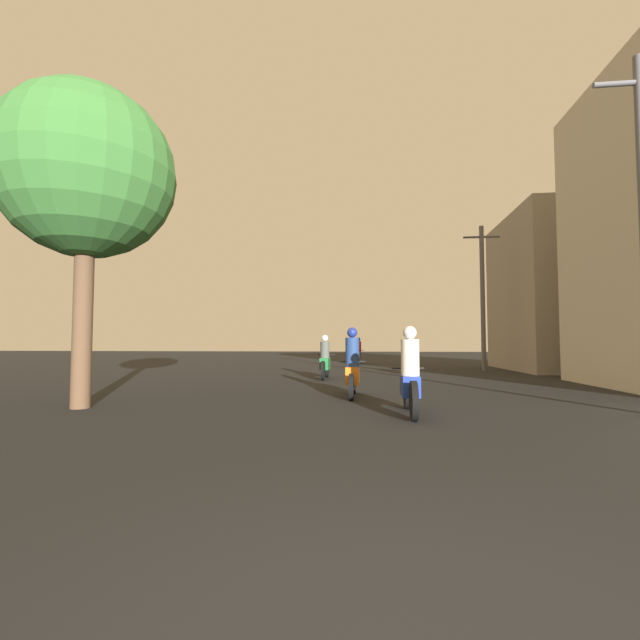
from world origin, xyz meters
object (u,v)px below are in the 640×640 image
at_px(building_right_far, 571,292).
at_px(utility_pole_far, 483,294).
at_px(motorcycle_white, 409,359).
at_px(motorcycle_black, 359,353).
at_px(motorcycle_blue, 410,379).
at_px(motorcycle_red, 407,356).
at_px(street_tree, 87,174).
at_px(motorcycle_green, 325,361).
at_px(motorcycle_orange, 352,369).

height_order(building_right_far, utility_pole_far, building_right_far).
bearing_deg(motorcycle_white, motorcycle_black, 107.47).
height_order(motorcycle_blue, motorcycle_red, motorcycle_blue).
bearing_deg(motorcycle_black, motorcycle_red, -60.51).
distance_m(motorcycle_black, street_tree, 19.07).
distance_m(motorcycle_green, motorcycle_black, 10.79).
xyz_separation_m(building_right_far, street_tree, (-14.86, -13.18, 1.02)).
relative_size(motorcycle_orange, motorcycle_green, 0.97).
relative_size(motorcycle_blue, motorcycle_red, 0.99).
xyz_separation_m(building_right_far, utility_pole_far, (-4.21, -1.05, -0.16)).
bearing_deg(motorcycle_green, street_tree, -118.84).
xyz_separation_m(motorcycle_orange, building_right_far, (9.69, 10.83, 2.94)).
bearing_deg(motorcycle_blue, motorcycle_orange, 120.73).
relative_size(motorcycle_blue, utility_pole_far, 0.29).
bearing_deg(building_right_far, motorcycle_blue, -123.04).
distance_m(motorcycle_white, utility_pole_far, 4.85).
relative_size(motorcycle_green, motorcycle_black, 0.92).
relative_size(motorcycle_green, motorcycle_white, 1.01).
bearing_deg(motorcycle_black, motorcycle_blue, -88.34).
distance_m(motorcycle_orange, building_right_far, 14.82).
bearing_deg(street_tree, motorcycle_green, 61.00).
relative_size(motorcycle_blue, motorcycle_white, 0.99).
xyz_separation_m(motorcycle_blue, motorcycle_white, (0.90, 10.30, -0.03)).
height_order(motorcycle_red, motorcycle_black, motorcycle_black).
height_order(motorcycle_black, street_tree, street_tree).
bearing_deg(utility_pole_far, motorcycle_red, 150.14).
distance_m(motorcycle_green, motorcycle_white, 4.39).
height_order(motorcycle_blue, utility_pole_far, utility_pole_far).
bearing_deg(motorcycle_orange, motorcycle_white, 85.30).
xyz_separation_m(motorcycle_white, motorcycle_black, (-2.26, 7.70, 0.04)).
bearing_deg(motorcycle_white, utility_pole_far, 28.98).
distance_m(utility_pole_far, street_tree, 16.18).
relative_size(utility_pole_far, street_tree, 1.03).
bearing_deg(motorcycle_green, utility_pole_far, 36.54).
bearing_deg(street_tree, motorcycle_blue, -0.09).
distance_m(motorcycle_orange, motorcycle_black, 15.64).
bearing_deg(motorcycle_orange, motorcycle_black, 100.44).
bearing_deg(motorcycle_red, motorcycle_green, -109.02).
relative_size(motorcycle_red, street_tree, 0.31).
distance_m(motorcycle_blue, motorcycle_green, 7.59).
bearing_deg(motorcycle_red, building_right_far, 1.94).
bearing_deg(motorcycle_red, utility_pole_far, -21.85).
xyz_separation_m(motorcycle_orange, motorcycle_green, (-1.15, 4.88, -0.04)).
relative_size(motorcycle_black, utility_pole_far, 0.32).
distance_m(motorcycle_orange, utility_pole_far, 11.55).
height_order(motorcycle_orange, motorcycle_red, motorcycle_orange).
distance_m(motorcycle_blue, motorcycle_red, 14.03).
bearing_deg(utility_pole_far, street_tree, -131.29).
xyz_separation_m(motorcycle_white, building_right_far, (7.68, 2.89, 3.00)).
xyz_separation_m(motorcycle_green, motorcycle_white, (3.16, 3.05, -0.02)).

